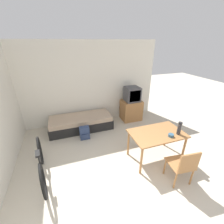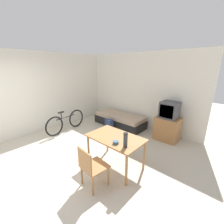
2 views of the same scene
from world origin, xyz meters
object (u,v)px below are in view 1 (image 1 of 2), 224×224
backpack (85,133)px  bicycle (41,163)px  mate_bowl (171,135)px  thermos_flask (179,128)px  daybed (81,123)px  tv (131,105)px  dining_table (157,136)px  wooden_chair (183,165)px

backpack → bicycle: bearing=-135.2°
mate_bowl → backpack: 2.39m
bicycle → thermos_flask: (2.99, -0.50, 0.56)m
daybed → tv: (1.85, 0.08, 0.33)m
daybed → thermos_flask: 2.98m
tv → mate_bowl: tv is taller
dining_table → wooden_chair: (0.08, -0.80, -0.17)m
daybed → bicycle: bearing=-122.4°
bicycle → mate_bowl: size_ratio=13.40×
wooden_chair → tv: bearing=84.7°
dining_table → mate_bowl: size_ratio=10.32×
dining_table → wooden_chair: wooden_chair is taller
wooden_chair → thermos_flask: (0.34, 0.61, 0.42)m
daybed → backpack: daybed is taller
tv → bicycle: tv is taller
mate_bowl → daybed: bearing=127.6°
wooden_chair → bicycle: size_ratio=0.53×
tv → backpack: (-1.84, -0.69, -0.35)m
daybed → dining_table: (1.50, -1.98, 0.43)m
wooden_chair → thermos_flask: size_ratio=2.81×
daybed → mate_bowl: size_ratio=16.61×
dining_table → daybed: bearing=127.0°
thermos_flask → mate_bowl: size_ratio=2.51×
bicycle → thermos_flask: bearing=-9.5°
wooden_chair → mate_bowl: 0.66m
mate_bowl → backpack: bearing=136.6°
wooden_chair → mate_bowl: bearing=78.7°
mate_bowl → bicycle: bearing=169.3°
daybed → backpack: bearing=-89.1°
wooden_chair → dining_table: bearing=96.0°
tv → thermos_flask: (0.07, -2.26, 0.35)m
daybed → dining_table: dining_table is taller
dining_table → bicycle: 2.60m
dining_table → bicycle: (-2.56, 0.30, -0.31)m
daybed → tv: 1.88m
bicycle → backpack: size_ratio=4.05×
bicycle → thermos_flask: thermos_flask is taller
dining_table → thermos_flask: (0.42, -0.19, 0.25)m
tv → mate_bowl: (-0.15, -2.29, 0.22)m
wooden_chair → mate_bowl: size_ratio=7.05×
mate_bowl → wooden_chair: bearing=-101.3°
tv → dining_table: size_ratio=0.99×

